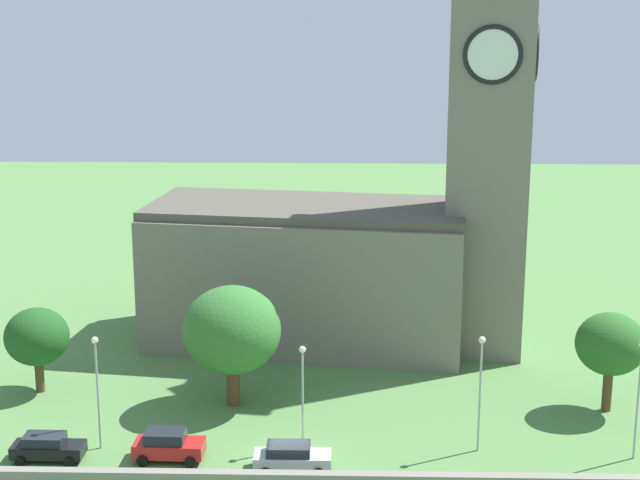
{
  "coord_description": "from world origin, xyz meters",
  "views": [
    {
      "loc": [
        3.41,
        -55.72,
        27.66
      ],
      "look_at": [
        1.68,
        8.69,
        11.95
      ],
      "focal_mm": 54.94,
      "sensor_mm": 36.0,
      "label": 1
    }
  ],
  "objects": [
    {
      "name": "streetlamp_east_end",
      "position": [
        21.43,
        0.74,
        5.09
      ],
      "size": [
        0.44,
        0.44,
        7.74
      ],
      "color": "#9EA0A5",
      "rests_on": "ground"
    },
    {
      "name": "car_red",
      "position": [
        -7.49,
        -0.17,
        0.96
      ],
      "size": [
        4.39,
        2.4,
        1.9
      ],
      "color": "red",
      "rests_on": "ground"
    },
    {
      "name": "quay_barrier",
      "position": [
        0.0,
        -3.64,
        0.49
      ],
      "size": [
        44.41,
        0.7,
        0.99
      ],
      "primitive_type": "cube",
      "color": "gray",
      "rests_on": "ground"
    },
    {
      "name": "car_silver",
      "position": [
        0.22,
        -1.39,
        0.86
      ],
      "size": [
        4.71,
        2.2,
        1.7
      ],
      "color": "silver",
      "rests_on": "ground"
    },
    {
      "name": "tree_riverside_east",
      "position": [
        -18.79,
        10.49,
        4.18
      ],
      "size": [
        4.64,
        4.64,
        6.3
      ],
      "color": "brown",
      "rests_on": "ground"
    },
    {
      "name": "church",
      "position": [
        4.2,
        21.93,
        8.92
      ],
      "size": [
        31.96,
        15.53,
        33.82
      ],
      "color": "slate",
      "rests_on": "ground"
    },
    {
      "name": "tree_riverside_west",
      "position": [
        -4.42,
        8.47,
        5.52
      ],
      "size": [
        6.84,
        6.84,
        8.63
      ],
      "color": "brown",
      "rests_on": "ground"
    },
    {
      "name": "streetlamp_central",
      "position": [
        0.77,
        1.82,
        4.57
      ],
      "size": [
        0.44,
        0.44,
        6.81
      ],
      "color": "#9EA0A5",
      "rests_on": "ground"
    },
    {
      "name": "streetlamp_west_mid",
      "position": [
        -12.1,
        1.31,
        4.94
      ],
      "size": [
        0.44,
        0.44,
        7.47
      ],
      "color": "#9EA0A5",
      "rests_on": "ground"
    },
    {
      "name": "car_black",
      "position": [
        -14.98,
        -0.4,
        0.84
      ],
      "size": [
        4.46,
        2.06,
        1.66
      ],
      "color": "black",
      "rests_on": "ground"
    },
    {
      "name": "tree_by_tower",
      "position": [
        21.62,
        8.13,
        4.84
      ],
      "size": [
        4.79,
        4.79,
        7.05
      ],
      "color": "brown",
      "rests_on": "ground"
    },
    {
      "name": "ground_plane",
      "position": [
        0.0,
        15.0,
        0.0
      ],
      "size": [
        200.0,
        200.0,
        0.0
      ],
      "primitive_type": "plane",
      "color": "#517F42"
    },
    {
      "name": "streetlamp_east_mid",
      "position": [
        11.88,
        1.6,
        5.02
      ],
      "size": [
        0.44,
        0.44,
        7.62
      ],
      "color": "#9EA0A5",
      "rests_on": "ground"
    }
  ]
}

